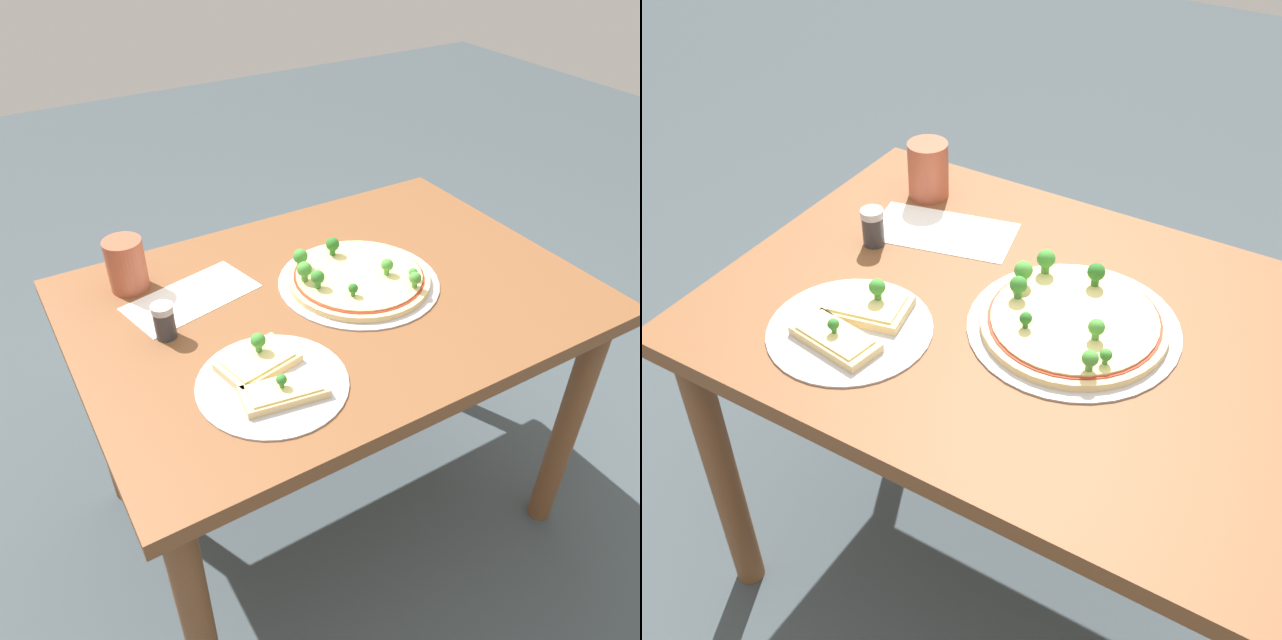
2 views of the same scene
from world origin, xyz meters
TOP-DOWN VIEW (x-y plane):
  - ground_plane at (0.00, 0.00)m, footprint 8.00×8.00m
  - dining_table at (0.00, 0.00)m, footprint 1.10×0.78m
  - pizza_tray_whole at (0.07, 0.01)m, footprint 0.36×0.36m
  - pizza_tray_slice at (-0.24, -0.18)m, footprint 0.28×0.28m
  - drinking_cup at (-0.37, 0.25)m, footprint 0.08×0.08m
  - condiment_shaker at (-0.36, 0.04)m, footprint 0.04×0.04m
  - paper_menu at (-0.27, 0.15)m, footprint 0.30×0.20m

SIDE VIEW (x-z plane):
  - ground_plane at x=0.00m, z-range 0.00..0.00m
  - dining_table at x=0.00m, z-range 0.26..0.98m
  - paper_menu at x=-0.27m, z-range 0.72..0.72m
  - pizza_tray_slice at x=-0.24m, z-range 0.70..0.77m
  - pizza_tray_whole at x=0.07m, z-range 0.70..0.77m
  - condiment_shaker at x=-0.36m, z-range 0.72..0.80m
  - drinking_cup at x=-0.37m, z-range 0.72..0.84m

